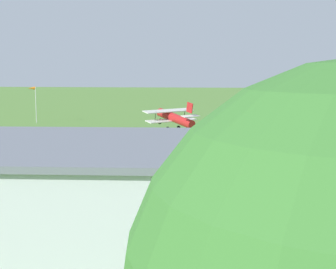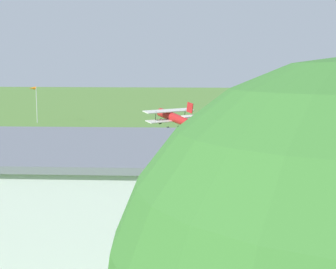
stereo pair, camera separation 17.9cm
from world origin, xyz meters
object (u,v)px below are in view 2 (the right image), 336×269
hangar (127,189)px  person_watching_takeoff (247,164)px  windsock (33,91)px  biplane (174,118)px  person_by_parked_cars (322,165)px  person_crossing_taxiway (13,160)px

hangar → person_watching_takeoff: bearing=-113.2°
hangar → windsock: windsock is taller
biplane → person_by_parked_cars: 24.33m
windsock → person_by_parked_cars: bearing=138.1°
person_watching_takeoff → hangar: bearing=66.8°
person_crossing_taxiway → hangar: bearing=130.3°
person_by_parked_cars → person_watching_takeoff: bearing=0.2°
biplane → hangar: bearing=91.1°
person_watching_takeoff → person_by_parked_cars: bearing=-179.8°
hangar → person_watching_takeoff: (-8.11, -18.90, -2.02)m
windsock → hangar: bearing=116.4°
biplane → windsock: 35.73m
person_by_parked_cars → hangar: bearing=51.3°
hangar → person_watching_takeoff: size_ratio=23.03×
person_watching_takeoff → person_crossing_taxiway: person_crossing_taxiway is taller
person_by_parked_cars → windsock: windsock is taller
hangar → biplane: bearing=-88.9°
person_crossing_taxiway → windsock: bearing=-71.1°
person_watching_takeoff → person_crossing_taxiway: 23.29m
hangar → biplane: 37.18m
biplane → person_watching_takeoff: size_ratio=4.78×
person_watching_takeoff → windsock: bearing=-46.9°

